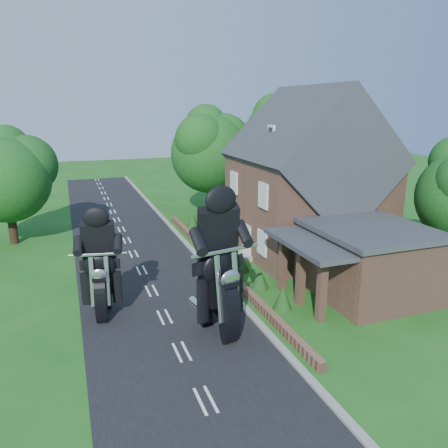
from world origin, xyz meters
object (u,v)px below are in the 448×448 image
object	(u,v)px
motorcycle_lead	(218,313)
house	(308,184)
annex	(365,259)
motorcycle_follow	(103,300)
garden_wall	(219,264)

from	to	relation	value
motorcycle_lead	house	bearing A→B (deg)	-147.88
annex	motorcycle_follow	distance (m)	12.54
garden_wall	house	distance (m)	7.52
motorcycle_follow	garden_wall	bearing A→B (deg)	-139.38
motorcycle_follow	house	bearing A→B (deg)	-148.66
annex	motorcycle_lead	bearing A→B (deg)	-170.44
house	motorcycle_lead	distance (m)	12.43
garden_wall	motorcycle_follow	world-z (taller)	motorcycle_follow
annex	motorcycle_lead	distance (m)	8.26
garden_wall	motorcycle_lead	distance (m)	7.63
house	annex	xyz separation A→B (m)	(-0.62, -6.80, -2.58)
garden_wall	annex	xyz separation A→B (m)	(5.57, -5.80, 1.57)
house	motorcycle_lead	size ratio (longest dim) A/B	5.15
garden_wall	motorcycle_follow	size ratio (longest dim) A/B	13.70
garden_wall	house	size ratio (longest dim) A/B	2.15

